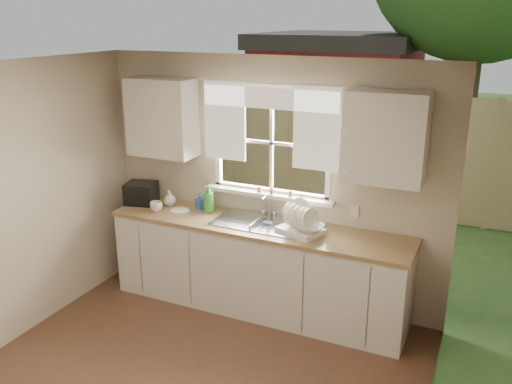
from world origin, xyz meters
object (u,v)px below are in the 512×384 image
at_px(dish_rack, 300,224).
at_px(soap_bottle_a, 209,198).
at_px(cup, 156,206).
at_px(black_appliance, 141,193).

relative_size(dish_rack, soap_bottle_a, 1.59).
height_order(dish_rack, cup, dish_rack).
bearing_deg(dish_rack, black_appliance, 177.76).
bearing_deg(cup, dish_rack, 9.64).
xyz_separation_m(dish_rack, black_appliance, (-1.86, 0.07, 0.03)).
xyz_separation_m(cup, black_appliance, (-0.29, 0.15, 0.06)).
height_order(cup, black_appliance, black_appliance).
height_order(dish_rack, soap_bottle_a, dish_rack).
xyz_separation_m(soap_bottle_a, black_appliance, (-0.80, -0.06, -0.03)).
bearing_deg(black_appliance, cup, -40.40).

